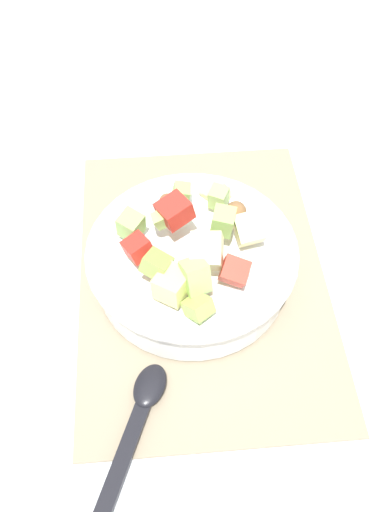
% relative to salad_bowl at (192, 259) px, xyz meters
% --- Properties ---
extents(ground_plane, '(2.40, 2.40, 0.00)m').
position_rel_salad_bowl_xyz_m(ground_plane, '(0.01, -0.01, -0.05)').
color(ground_plane, silver).
extents(placemat, '(0.48, 0.33, 0.01)m').
position_rel_salad_bowl_xyz_m(placemat, '(0.01, -0.01, -0.04)').
color(placemat, gray).
rests_on(placemat, ground_plane).
extents(salad_bowl, '(0.27, 0.27, 0.13)m').
position_rel_salad_bowl_xyz_m(salad_bowl, '(0.00, 0.00, 0.00)').
color(salad_bowl, white).
rests_on(salad_bowl, placemat).
extents(serving_spoon, '(0.23, 0.11, 0.01)m').
position_rel_salad_bowl_xyz_m(serving_spoon, '(-0.20, 0.08, -0.04)').
color(serving_spoon, black).
rests_on(serving_spoon, placemat).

